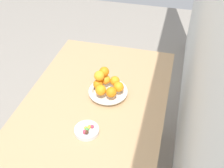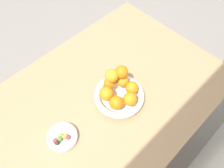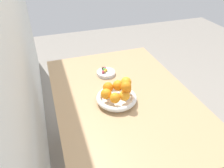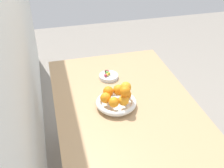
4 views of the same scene
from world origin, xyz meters
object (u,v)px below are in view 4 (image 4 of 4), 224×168
(orange_6, at_px, (126,87))
(candy_ball_6, at_px, (107,75))
(orange_2, at_px, (126,95))
(dining_table, at_px, (124,113))
(candy_ball_4, at_px, (106,75))
(candy_ball_2, at_px, (107,71))
(candy_ball_5, at_px, (109,73))
(candy_dish, at_px, (109,76))
(candy_ball_0, at_px, (107,74))
(fruit_bowl, at_px, (116,103))
(orange_7, at_px, (125,91))
(orange_0, at_px, (114,102))
(orange_1, at_px, (124,100))
(candy_ball_3, at_px, (107,73))
(orange_4, at_px, (108,92))
(orange_5, at_px, (106,98))
(orange_3, at_px, (119,90))
(candy_ball_1, at_px, (106,71))

(orange_6, bearing_deg, candy_ball_6, 6.68)
(orange_2, bearing_deg, dining_table, -1.69)
(candy_ball_4, distance_m, candy_ball_6, 0.01)
(candy_ball_2, height_order, candy_ball_5, candy_ball_2)
(candy_dish, height_order, candy_ball_0, candy_ball_0)
(orange_2, height_order, candy_ball_4, orange_2)
(fruit_bowl, bearing_deg, candy_dish, -5.72)
(orange_6, distance_m, candy_ball_0, 0.30)
(candy_ball_0, distance_m, candy_ball_5, 0.01)
(dining_table, bearing_deg, orange_7, 163.84)
(orange_0, bearing_deg, orange_1, -87.18)
(candy_dish, xyz_separation_m, candy_ball_6, (-0.01, 0.01, 0.02))
(fruit_bowl, bearing_deg, orange_2, -88.35)
(orange_2, height_order, candy_ball_3, orange_2)
(orange_1, bearing_deg, candy_ball_6, 1.90)
(candy_ball_2, bearing_deg, orange_4, 167.61)
(candy_dish, height_order, orange_2, orange_2)
(candy_dish, relative_size, candy_ball_6, 7.18)
(dining_table, height_order, orange_2, orange_2)
(candy_dish, bearing_deg, orange_0, 170.75)
(orange_5, bearing_deg, dining_table, -71.46)
(fruit_bowl, relative_size, candy_ball_6, 13.17)
(orange_4, bearing_deg, candy_ball_3, -12.12)
(orange_7, relative_size, candy_ball_0, 3.56)
(candy_dish, distance_m, orange_2, 0.29)
(fruit_bowl, bearing_deg, orange_1, -148.35)
(orange_6, relative_size, candy_ball_6, 3.40)
(orange_3, bearing_deg, orange_5, 120.98)
(orange_5, distance_m, candy_ball_2, 0.33)
(orange_0, height_order, orange_4, orange_4)
(candy_ball_6, bearing_deg, orange_0, 172.47)
(dining_table, xyz_separation_m, orange_7, (-0.08, 0.02, 0.21))
(candy_ball_1, bearing_deg, candy_ball_2, -89.51)
(orange_7, xyz_separation_m, candy_ball_0, (0.33, 0.01, -0.09))
(candy_ball_2, xyz_separation_m, candy_ball_4, (-0.04, 0.02, -0.00))
(orange_1, height_order, candy_ball_0, orange_1)
(orange_1, bearing_deg, candy_ball_0, 1.39)
(candy_ball_2, relative_size, candy_ball_5, 1.19)
(fruit_bowl, relative_size, candy_ball_5, 12.52)
(dining_table, bearing_deg, fruit_bowl, 122.94)
(fruit_bowl, bearing_deg, candy_ball_6, -3.54)
(orange_5, height_order, candy_ball_1, orange_5)
(orange_7, height_order, candy_ball_0, orange_7)
(dining_table, bearing_deg, candy_ball_3, 7.46)
(orange_3, distance_m, orange_6, 0.08)
(dining_table, distance_m, candy_ball_5, 0.28)
(dining_table, xyz_separation_m, candy_dish, (0.25, 0.03, 0.10))
(dining_table, bearing_deg, orange_2, 178.31)
(candy_ball_4, bearing_deg, dining_table, -167.60)
(orange_1, distance_m, candy_ball_1, 0.36)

